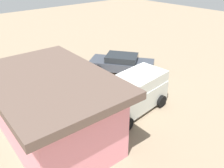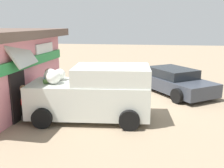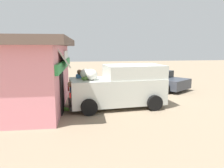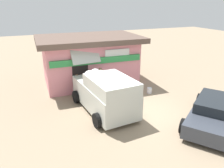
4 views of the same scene
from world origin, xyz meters
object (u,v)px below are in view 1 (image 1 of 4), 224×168
at_px(parked_sedan, 122,63).
at_px(customer_bending, 116,115).
at_px(vendor_standing, 101,102).
at_px(unloaded_banana_pile, 94,129).
at_px(storefront_bar, 53,109).
at_px(paint_bucket, 82,91).
at_px(delivery_van, 133,93).

height_order(parked_sedan, customer_bending, customer_bending).
relative_size(vendor_standing, unloaded_banana_pile, 2.07).
relative_size(storefront_bar, unloaded_banana_pile, 8.10).
distance_m(parked_sedan, customer_bending, 6.79).
bearing_deg(storefront_bar, paint_bucket, -50.02).
distance_m(delivery_van, vendor_standing, 1.81).
bearing_deg(paint_bucket, parked_sedan, -78.20).
height_order(delivery_van, paint_bucket, delivery_van).
height_order(unloaded_banana_pile, paint_bucket, unloaded_banana_pile).
bearing_deg(storefront_bar, vendor_standing, -93.00).
bearing_deg(delivery_van, parked_sedan, -36.73).
height_order(parked_sedan, unloaded_banana_pile, parked_sedan).
relative_size(parked_sedan, unloaded_banana_pile, 5.80).
height_order(storefront_bar, delivery_van, storefront_bar).
relative_size(storefront_bar, vendor_standing, 3.91).
bearing_deg(vendor_standing, storefront_bar, 87.00).
relative_size(vendor_standing, customer_bending, 1.26).
distance_m(parked_sedan, paint_bucket, 4.17).
relative_size(storefront_bar, delivery_van, 1.34).
bearing_deg(parked_sedan, delivery_van, 143.27).
distance_m(parked_sedan, unloaded_banana_pile, 7.17).
xyz_separation_m(customer_bending, paint_bucket, (3.93, -0.75, -0.66)).
relative_size(parked_sedan, customer_bending, 3.51).
height_order(vendor_standing, customer_bending, vendor_standing).
xyz_separation_m(delivery_van, paint_bucket, (3.20, 1.05, -0.79)).
bearing_deg(vendor_standing, customer_bending, 177.97).
xyz_separation_m(storefront_bar, paint_bucket, (2.66, -3.17, -1.41)).
relative_size(storefront_bar, paint_bucket, 19.66).
relative_size(vendor_standing, paint_bucket, 5.03).
relative_size(storefront_bar, customer_bending, 4.91).
distance_m(delivery_van, unloaded_banana_pile, 2.84).
relative_size(delivery_van, customer_bending, 3.67).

